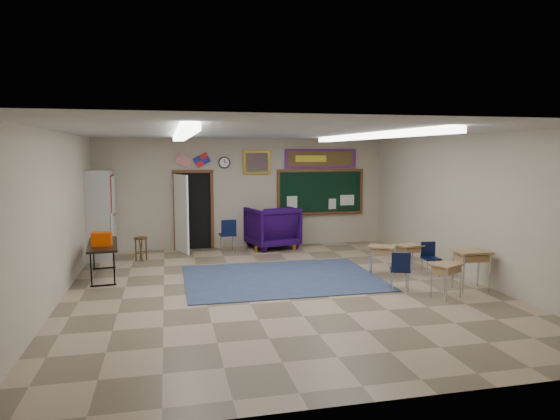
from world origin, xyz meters
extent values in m
plane|color=#9F876D|center=(0.00, 0.00, 0.00)|extent=(9.00, 9.00, 0.00)
cube|color=#B1A88F|center=(0.00, 4.50, 1.50)|extent=(8.00, 0.04, 3.00)
cube|color=#B1A88F|center=(0.00, -4.50, 1.50)|extent=(8.00, 0.04, 3.00)
cube|color=#B1A88F|center=(-4.00, 0.00, 1.50)|extent=(0.04, 9.00, 3.00)
cube|color=#B1A88F|center=(4.00, 0.00, 1.50)|extent=(0.04, 9.00, 3.00)
cube|color=#BBBBB7|center=(0.00, 0.00, 3.00)|extent=(8.00, 9.00, 0.04)
cube|color=#354365|center=(0.20, 0.80, 0.01)|extent=(4.00, 3.00, 0.02)
cube|color=black|center=(-1.40, 4.49, 1.05)|extent=(0.95, 0.04, 2.10)
cube|color=white|center=(-1.75, 4.05, 1.03)|extent=(0.35, 0.86, 2.05)
cube|color=brown|center=(2.20, 4.47, 1.50)|extent=(2.55, 0.05, 1.30)
cube|color=black|center=(2.20, 4.46, 1.50)|extent=(2.40, 0.03, 1.15)
cube|color=brown|center=(2.20, 4.41, 0.90)|extent=(2.40, 0.12, 0.04)
cube|color=#AE0E0F|center=(2.20, 4.47, 2.45)|extent=(2.10, 0.04, 0.55)
cube|color=brown|center=(2.20, 4.46, 2.45)|extent=(1.90, 0.03, 0.40)
cube|color=olive|center=(0.35, 4.47, 2.35)|extent=(0.75, 0.05, 0.65)
cube|color=#A51466|center=(0.35, 4.46, 2.35)|extent=(0.62, 0.03, 0.52)
cylinder|color=black|center=(-0.55, 4.47, 2.35)|extent=(0.32, 0.05, 0.32)
cylinder|color=white|center=(-0.55, 4.45, 2.35)|extent=(0.26, 0.02, 0.26)
cube|color=#A7A7A3|center=(-3.72, 3.85, 1.10)|extent=(0.55, 1.25, 2.20)
imported|color=#1A0539|center=(0.70, 4.15, 0.58)|extent=(1.51, 1.54, 1.16)
cube|color=#9E7749|center=(2.35, 0.55, 0.63)|extent=(0.67, 0.62, 0.04)
cube|color=olive|center=(2.35, 0.55, 0.54)|extent=(0.58, 0.53, 0.11)
cube|color=#9E7749|center=(3.01, 0.60, 0.62)|extent=(0.61, 0.50, 0.04)
cube|color=olive|center=(3.01, 0.60, 0.53)|extent=(0.52, 0.43, 0.11)
cube|color=#9E7749|center=(2.80, -1.23, 0.62)|extent=(0.65, 0.59, 0.04)
cube|color=olive|center=(2.80, -1.23, 0.53)|extent=(0.56, 0.50, 0.11)
cube|color=#9E7749|center=(3.54, -0.87, 0.75)|extent=(0.67, 0.52, 0.04)
cube|color=olive|center=(3.54, -0.87, 0.64)|extent=(0.58, 0.44, 0.13)
cube|color=black|center=(-3.45, 1.74, 0.70)|extent=(0.76, 1.80, 0.05)
cube|color=#DE3903|center=(-3.43, 1.50, 0.86)|extent=(0.39, 0.29, 0.27)
cylinder|color=#553719|center=(-2.75, 3.28, 0.55)|extent=(0.32, 0.32, 0.04)
torus|color=#553719|center=(-2.75, 3.28, 0.19)|extent=(0.26, 0.26, 0.02)
camera|label=1|loc=(-2.10, -9.16, 2.63)|focal=32.00mm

